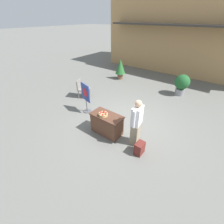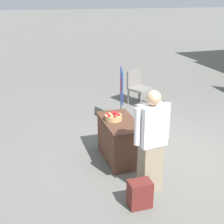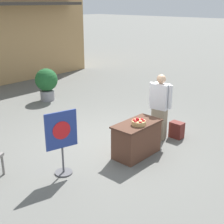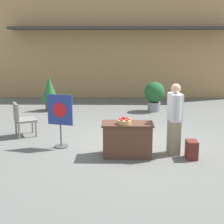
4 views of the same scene
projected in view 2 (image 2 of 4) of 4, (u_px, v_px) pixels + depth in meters
The scene contains 7 objects.
ground_plane at pixel (165, 154), 6.20m from camera, with size 120.00×120.00×0.00m, color slate.
display_table at pixel (120, 140), 5.90m from camera, with size 1.18×0.61×0.79m.
apple_basket at pixel (113, 117), 5.78m from camera, with size 0.31×0.31×0.16m.
person_visitor at pixel (151, 142), 4.79m from camera, with size 0.31×0.61×1.68m.
backpack at pixel (140, 194), 4.61m from camera, with size 0.24×0.34×0.42m.
poster_board at pixel (121, 94), 7.41m from camera, with size 0.65×0.36×1.34m.
patio_chair at pixel (138, 85), 8.87m from camera, with size 0.74×0.74×0.96m.
Camera 2 is at (4.94, -2.63, 2.99)m, focal length 50.00 mm.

